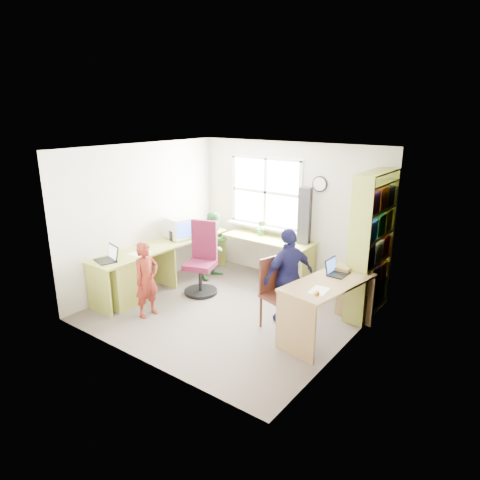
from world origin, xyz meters
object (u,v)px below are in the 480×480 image
(bookshelf, at_px, (371,248))
(wooden_chair, at_px, (276,290))
(right_desk, at_px, (328,297))
(laptop_left, at_px, (109,257))
(crt_monitor, at_px, (178,228))
(person_green, at_px, (215,245))
(person_red, at_px, (147,280))
(cd_tower, at_px, (305,216))
(laptop_right, at_px, (335,270))
(swivel_chair, at_px, (202,262))
(l_desk, at_px, (155,269))
(person_navy, at_px, (289,276))
(potted_plant, at_px, (261,228))

(bookshelf, height_order, wooden_chair, bookshelf)
(right_desk, bearing_deg, laptop_left, -150.31)
(crt_monitor, height_order, person_green, person_green)
(person_red, bearing_deg, cd_tower, -24.35)
(wooden_chair, relative_size, person_red, 0.89)
(crt_monitor, relative_size, person_red, 0.39)
(laptop_right, xyz_separation_m, person_green, (-2.51, 0.48, -0.24))
(person_green, bearing_deg, swivel_chair, -157.84)
(bookshelf, distance_m, wooden_chair, 1.53)
(swivel_chair, relative_size, crt_monitor, 2.70)
(l_desk, distance_m, wooden_chair, 2.13)
(laptop_left, distance_m, person_green, 1.97)
(l_desk, xyz_separation_m, person_green, (0.25, 1.21, 0.15))
(l_desk, distance_m, laptop_left, 0.80)
(laptop_left, xyz_separation_m, cd_tower, (1.90, 2.51, 0.42))
(person_red, bearing_deg, crt_monitor, 29.24)
(bookshelf, xyz_separation_m, person_green, (-2.70, -0.26, -0.40))
(l_desk, xyz_separation_m, person_navy, (2.17, 0.51, 0.23))
(laptop_left, bearing_deg, person_navy, 41.64)
(wooden_chair, height_order, person_green, person_green)
(right_desk, height_order, laptop_left, laptop_left)
(bookshelf, xyz_separation_m, laptop_right, (-0.20, -0.75, -0.16))
(l_desk, bearing_deg, crt_monitor, 104.46)
(bookshelf, xyz_separation_m, laptop_left, (-3.18, -2.16, -0.20))
(wooden_chair, relative_size, potted_plant, 3.47)
(laptop_left, distance_m, cd_tower, 3.18)
(potted_plant, bearing_deg, bookshelf, -8.35)
(l_desk, height_order, bookshelf, bookshelf)
(bookshelf, bearing_deg, person_green, -174.49)
(laptop_left, distance_m, person_navy, 2.68)
(person_green, bearing_deg, right_desk, -105.95)
(person_green, bearing_deg, laptop_left, 166.92)
(cd_tower, relative_size, potted_plant, 3.32)
(person_green, xyz_separation_m, person_navy, (1.92, -0.70, 0.08))
(wooden_chair, relative_size, cd_tower, 1.04)
(l_desk, xyz_separation_m, wooden_chair, (2.11, 0.29, 0.08))
(right_desk, distance_m, person_green, 2.67)
(laptop_left, xyz_separation_m, person_navy, (2.39, 1.20, -0.12))
(cd_tower, bearing_deg, person_red, -128.86)
(potted_plant, bearing_deg, right_desk, -34.50)
(laptop_right, height_order, person_navy, person_navy)
(bookshelf, bearing_deg, wooden_chair, -125.51)
(cd_tower, distance_m, person_red, 2.76)
(wooden_chair, height_order, cd_tower, cd_tower)
(laptop_left, bearing_deg, cd_tower, 67.84)
(wooden_chair, xyz_separation_m, cd_tower, (-0.43, 1.53, 0.69))
(right_desk, xyz_separation_m, person_green, (-2.55, 0.77, 0.03))
(person_navy, bearing_deg, laptop_left, -40.37)
(swivel_chair, relative_size, laptop_right, 3.83)
(person_red, bearing_deg, l_desk, 41.79)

